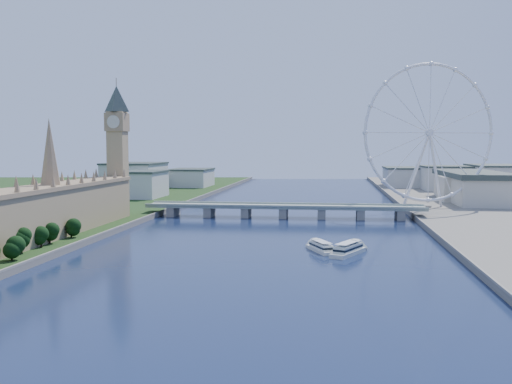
# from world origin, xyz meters

# --- Properties ---
(ground) EXTENTS (2000.00, 2000.00, 0.00)m
(ground) POSITION_xyz_m (0.00, 0.00, 0.00)
(ground) COLOR navy
(ground) RESTS_ON ground
(parliament_range) EXTENTS (24.00, 200.00, 70.00)m
(parliament_range) POSITION_xyz_m (-128.00, 170.00, 18.48)
(parliament_range) COLOR tan
(parliament_range) RESTS_ON ground
(big_ben) EXTENTS (20.02, 20.02, 110.00)m
(big_ben) POSITION_xyz_m (-128.00, 278.00, 66.57)
(big_ben) COLOR tan
(big_ben) RESTS_ON ground
(westminster_bridge) EXTENTS (220.00, 22.00, 9.50)m
(westminster_bridge) POSITION_xyz_m (0.00, 300.00, 6.63)
(westminster_bridge) COLOR gray
(westminster_bridge) RESTS_ON ground
(london_eye) EXTENTS (113.60, 39.12, 124.30)m
(london_eye) POSITION_xyz_m (119.98, 355.08, 67.52)
(london_eye) COLOR silver
(london_eye) RESTS_ON ground
(county_hall) EXTENTS (54.00, 144.00, 35.00)m
(county_hall) POSITION_xyz_m (175.00, 430.00, 0.00)
(county_hall) COLOR beige
(county_hall) RESTS_ON ground
(city_skyline) EXTENTS (505.00, 280.00, 32.00)m
(city_skyline) POSITION_xyz_m (39.22, 560.08, 16.96)
(city_skyline) COLOR beige
(city_skyline) RESTS_ON ground
(tour_boat_near) EXTENTS (18.05, 28.82, 6.24)m
(tour_boat_near) POSITION_xyz_m (32.16, 154.18, 0.00)
(tour_boat_near) COLOR white
(tour_boat_near) RESTS_ON ground
(tour_boat_far) EXTENTS (21.35, 32.40, 7.10)m
(tour_boat_far) POSITION_xyz_m (46.16, 147.34, 0.00)
(tour_boat_far) COLOR silver
(tour_boat_far) RESTS_ON ground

